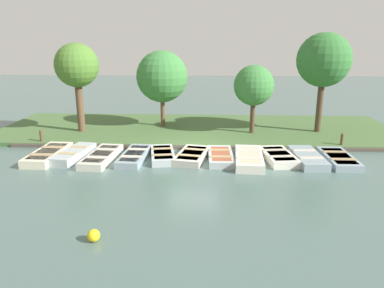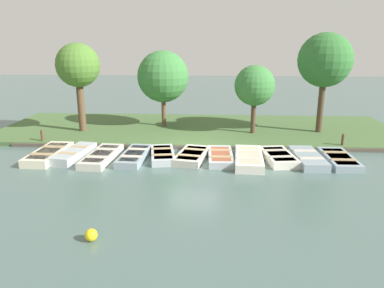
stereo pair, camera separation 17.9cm
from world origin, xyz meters
TOP-DOWN VIEW (x-y plane):
  - ground_plane at (0.00, 0.00)m, footprint 80.00×80.00m
  - shore_bank at (-5.00, 0.00)m, footprint 8.00×24.00m
  - dock_walkway at (-1.50, 0.00)m, footprint 1.26×19.43m
  - rowboat_0 at (0.86, -6.94)m, footprint 3.28×1.31m
  - rowboat_1 at (0.82, -5.71)m, footprint 3.03×1.42m
  - rowboat_2 at (1.00, -4.31)m, footprint 3.39×1.37m
  - rowboat_3 at (0.85, -2.77)m, footprint 3.16×1.25m
  - rowboat_4 at (0.60, -1.46)m, footprint 2.83×1.51m
  - rowboat_5 at (0.69, -0.03)m, footprint 2.87×1.75m
  - rowboat_6 at (0.72, 1.32)m, footprint 2.84×1.20m
  - rowboat_7 at (1.05, 2.62)m, footprint 3.30×1.45m
  - rowboat_8 at (0.67, 4.04)m, footprint 2.83×1.60m
  - rowboat_9 at (0.79, 5.37)m, footprint 3.10×1.27m
  - rowboat_10 at (0.79, 6.80)m, footprint 3.03×1.25m
  - mooring_post_near at (-1.40, -8.24)m, footprint 0.15×0.15m
  - mooring_post_far at (-1.40, 7.65)m, footprint 0.15×0.15m
  - buoy at (8.27, -2.50)m, footprint 0.36×0.36m
  - park_tree_far_left at (-3.79, -6.83)m, footprint 2.51×2.51m
  - park_tree_left at (-5.35, -2.15)m, footprint 3.13×3.13m
  - park_tree_center at (-3.80, 3.27)m, footprint 2.29×2.29m
  - park_tree_right at (-4.26, 7.19)m, footprint 3.04×3.04m

SIDE VIEW (x-z plane):
  - ground_plane at x=0.00m, z-range 0.00..0.00m
  - dock_walkway at x=-1.50m, z-range 0.00..0.18m
  - shore_bank at x=-5.00m, z-range 0.00..0.22m
  - rowboat_10 at x=0.79m, z-range 0.00..0.33m
  - rowboat_6 at x=0.72m, z-range 0.00..0.34m
  - rowboat_4 at x=0.60m, z-range 0.00..0.34m
  - rowboat_3 at x=0.85m, z-range 0.00..0.35m
  - rowboat_5 at x=0.69m, z-range 0.00..0.35m
  - rowboat_2 at x=1.00m, z-range 0.00..0.36m
  - buoy at x=8.27m, z-range 0.00..0.36m
  - rowboat_8 at x=0.67m, z-range 0.00..0.37m
  - rowboat_9 at x=0.79m, z-range 0.00..0.38m
  - rowboat_0 at x=0.86m, z-range 0.00..0.40m
  - rowboat_7 at x=1.05m, z-range 0.00..0.41m
  - rowboat_1 at x=0.82m, z-range 0.00..0.43m
  - mooring_post_near at x=-1.40m, z-range 0.00..0.84m
  - mooring_post_far at x=-1.40m, z-range 0.00..0.84m
  - park_tree_center at x=-3.80m, z-range 0.89..5.01m
  - park_tree_left at x=-5.35m, z-range 0.85..5.71m
  - park_tree_far_left at x=-3.79m, z-range 1.32..6.65m
  - park_tree_right at x=-4.26m, z-range 1.38..7.28m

